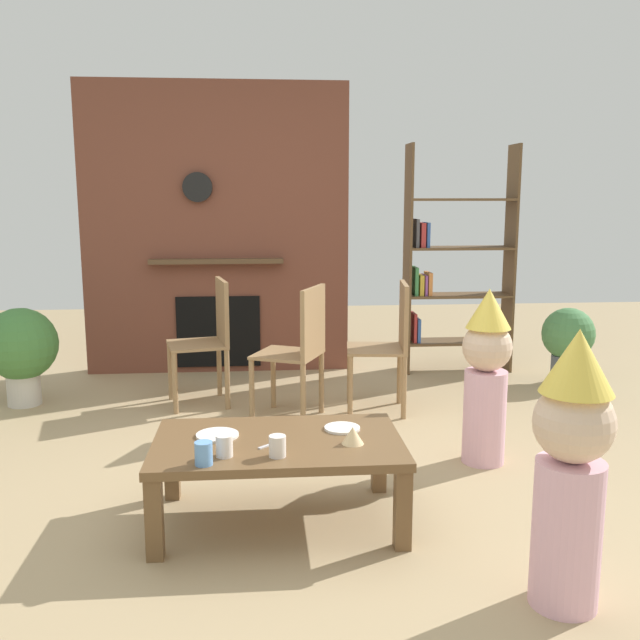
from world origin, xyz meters
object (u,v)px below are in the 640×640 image
paper_cup_near_left (224,446)px  potted_plant_short (21,348)px  birthday_cake_slice (353,435)px  dining_chair_right (390,339)px  paper_cup_near_right (277,446)px  potted_plant_tall (568,339)px  paper_plate_front (217,435)px  child_in_pink (486,372)px  dining_chair_middle (300,345)px  child_with_cone_hat (571,463)px  bookshelf (451,268)px  dining_chair_left (210,334)px  paper_cup_center (204,453)px  coffee_table (278,451)px  paper_plate_rear (342,428)px

paper_cup_near_left → potted_plant_short: 2.67m
birthday_cake_slice → dining_chair_right: bearing=74.2°
paper_cup_near_right → potted_plant_tall: bearing=45.8°
paper_plate_front → child_in_pink: (1.45, 0.57, 0.12)m
paper_plate_front → dining_chair_right: dining_chair_right is taller
birthday_cake_slice → dining_chair_middle: size_ratio=0.11×
paper_plate_front → child_with_cone_hat: (1.30, -0.83, 0.15)m
paper_plate_front → potted_plant_short: size_ratio=0.28×
paper_cup_near_left → birthday_cake_slice: size_ratio=0.94×
bookshelf → paper_plate_front: size_ratio=9.68×
paper_cup_near_right → potted_plant_short: 2.82m
paper_cup_near_right → dining_chair_left: dining_chair_left is taller
paper_cup_near_left → child_with_cone_hat: size_ratio=0.09×
paper_cup_center → potted_plant_tall: 3.66m
coffee_table → paper_plate_rear: 0.33m
paper_cup_near_right → paper_plate_rear: bearing=45.9°
paper_cup_center → paper_plate_front: (0.04, 0.34, -0.04)m
paper_cup_near_right → child_in_pink: size_ratio=0.09×
paper_cup_near_left → birthday_cake_slice: 0.57m
coffee_table → paper_plate_rear: (0.31, 0.12, 0.06)m
child_in_pink → dining_chair_middle: (-0.98, 0.86, -0.01)m
paper_cup_center → child_with_cone_hat: bearing=-19.8°
paper_cup_near_right → dining_chair_middle: bearing=83.5°
dining_chair_left → bookshelf: bearing=-169.7°
coffee_table → dining_chair_right: 1.83m
dining_chair_right → paper_plate_front: bearing=61.6°
bookshelf → paper_cup_center: 3.55m
dining_chair_middle → potted_plant_tall: dining_chair_middle is taller
paper_cup_near_left → dining_chair_right: 2.10m
coffee_table → potted_plant_tall: bearing=43.3°
birthday_cake_slice → paper_plate_front: bearing=166.2°
paper_cup_center → paper_plate_rear: bearing=32.3°
dining_chair_left → potted_plant_short: 1.34m
child_with_cone_hat → potted_plant_tall: size_ratio=1.70×
paper_cup_center → child_in_pink: child_in_pink is taller
coffee_table → dining_chair_right: (0.82, 1.63, 0.17)m
paper_cup_center → child_in_pink: 1.74m
paper_cup_center → child_in_pink: bearing=31.6°
paper_cup_near_left → paper_cup_center: (-0.08, -0.09, 0.00)m
bookshelf → potted_plant_short: 3.42m
paper_cup_near_right → potted_plant_tall: size_ratio=0.15×
paper_cup_near_left → paper_cup_near_right: 0.23m
paper_cup_near_left → paper_plate_front: bearing=99.9°
paper_plate_rear → child_with_cone_hat: child_with_cone_hat is taller
dining_chair_middle → potted_plant_tall: 2.30m
child_with_cone_hat → paper_cup_near_right: bearing=8.5°
coffee_table → dining_chair_middle: dining_chair_middle is taller
dining_chair_left → potted_plant_tall: bearing=174.3°
child_in_pink → dining_chair_right: child_in_pink is taller
bookshelf → child_in_pink: bookshelf is taller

